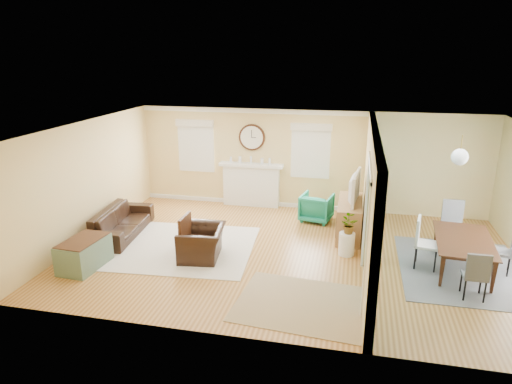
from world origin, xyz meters
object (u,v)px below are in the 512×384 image
green_chair (317,208)px  credenza (349,218)px  dining_table (464,255)px  sofa (121,222)px  eames_chair (202,243)px

green_chair → credenza: credenza is taller
credenza → dining_table: credenza is taller
green_chair → dining_table: 3.63m
credenza → dining_table: size_ratio=0.87×
credenza → sofa: bearing=-167.5°
green_chair → credenza: size_ratio=0.47×
eames_chair → credenza: 3.42m
sofa → green_chair: (4.24, 1.88, 0.03)m
eames_chair → credenza: (2.86, 1.86, 0.08)m
eames_chair → dining_table: bearing=88.4°
green_chair → credenza: (0.81, -0.76, 0.06)m
sofa → credenza: credenza is taller
sofa → dining_table: 7.22m
sofa → eames_chair: size_ratio=2.12×
sofa → credenza: size_ratio=1.34×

